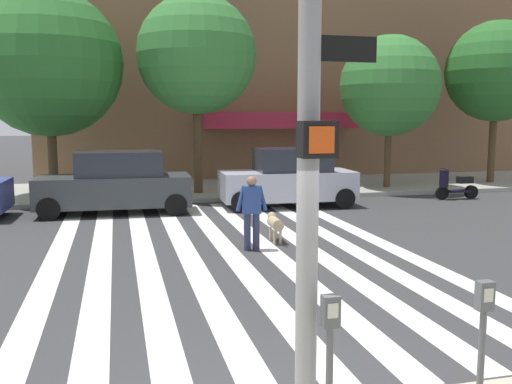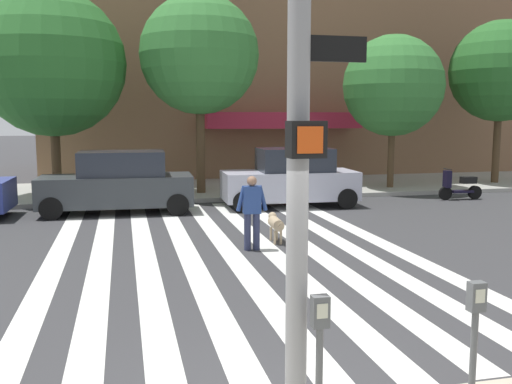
% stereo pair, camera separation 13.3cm
% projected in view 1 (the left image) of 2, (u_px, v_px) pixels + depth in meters
% --- Properties ---
extents(ground_plane, '(160.00, 160.00, 0.00)m').
position_uv_depth(ground_plane, '(194.00, 253.00, 12.18)').
color(ground_plane, '#353538').
extents(sidewalk_far, '(80.00, 6.00, 0.15)m').
position_uv_depth(sidewalk_far, '(159.00, 191.00, 21.76)').
color(sidewalk_far, '#9B9A92').
rests_on(sidewalk_far, ground_plane).
extents(crosswalk_stripes, '(7.65, 13.35, 0.01)m').
position_uv_depth(crosswalk_stripes, '(228.00, 250.00, 12.36)').
color(crosswalk_stripes, silver).
rests_on(crosswalk_stripes, ground_plane).
extents(traffic_light_pole, '(0.74, 0.46, 5.80)m').
position_uv_depth(traffic_light_pole, '(313.00, 38.00, 4.30)').
color(traffic_light_pole, gray).
rests_on(traffic_light_pole, sidewalk_near).
extents(parking_meter_curbside, '(0.14, 0.11, 1.36)m').
position_uv_depth(parking_meter_curbside, '(330.00, 353.00, 4.54)').
color(parking_meter_curbside, '#515456').
rests_on(parking_meter_curbside, sidewalk_near).
extents(parking_meter_second_along, '(0.14, 0.11, 1.36)m').
position_uv_depth(parking_meter_second_along, '(483.00, 334.00, 4.93)').
color(parking_meter_second_along, '#515456').
rests_on(parking_meter_second_along, sidewalk_near).
extents(parked_car_behind_first, '(4.59, 2.00, 1.88)m').
position_uv_depth(parked_car_behind_first, '(116.00, 184.00, 17.00)').
color(parked_car_behind_first, '#33383C').
rests_on(parked_car_behind_first, ground_plane).
extents(parked_car_third_in_line, '(4.37, 2.03, 1.91)m').
position_uv_depth(parked_car_third_in_line, '(288.00, 179.00, 18.31)').
color(parked_car_third_in_line, '#B0B2C4').
rests_on(parked_car_third_in_line, ground_plane).
extents(parked_scooter, '(1.63, 0.50, 1.11)m').
position_uv_depth(parked_scooter, '(457.00, 186.00, 19.96)').
color(parked_scooter, black).
rests_on(parked_scooter, ground_plane).
extents(street_tree_nearest, '(5.05, 5.05, 7.11)m').
position_uv_depth(street_tree_nearest, '(48.00, 63.00, 19.30)').
color(street_tree_nearest, '#4C3823').
rests_on(street_tree_nearest, sidewalk_far).
extents(street_tree_middle, '(4.24, 4.24, 7.08)m').
position_uv_depth(street_tree_middle, '(197.00, 55.00, 19.98)').
color(street_tree_middle, '#4C3823').
rests_on(street_tree_middle, sidewalk_far).
extents(street_tree_further, '(3.89, 3.89, 5.89)m').
position_uv_depth(street_tree_further, '(390.00, 86.00, 21.79)').
color(street_tree_further, '#4C3823').
rests_on(street_tree_further, sidewalk_far).
extents(street_tree_furthest, '(4.15, 4.15, 6.70)m').
position_uv_depth(street_tree_furthest, '(496.00, 72.00, 23.37)').
color(street_tree_furthest, '#4C3823').
rests_on(street_tree_furthest, sidewalk_far).
extents(pedestrian_dog_walker, '(0.71, 0.26, 1.64)m').
position_uv_depth(pedestrian_dog_walker, '(252.00, 208.00, 12.30)').
color(pedestrian_dog_walker, '#282D4C').
rests_on(pedestrian_dog_walker, ground_plane).
extents(dog_on_leash, '(0.30, 1.05, 0.65)m').
position_uv_depth(dog_on_leash, '(275.00, 223.00, 13.17)').
color(dog_on_leash, tan).
rests_on(dog_on_leash, ground_plane).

